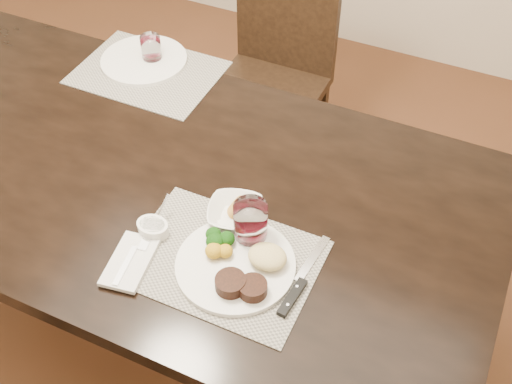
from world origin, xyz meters
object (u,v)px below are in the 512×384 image
at_px(chair_far, 275,66).
at_px(far_plate, 144,60).
at_px(wine_glass_near, 251,224).
at_px(dinner_plate, 240,265).
at_px(steak_knife, 297,288).
at_px(cracker_bowl, 236,212).

distance_m(chair_far, far_plate, 0.62).
bearing_deg(chair_far, wine_glass_near, -69.85).
bearing_deg(far_plate, dinner_plate, -43.88).
bearing_deg(steak_knife, far_plate, 147.64).
bearing_deg(chair_far, far_plate, -119.26).
distance_m(chair_far, wine_glass_near, 1.14).
bearing_deg(chair_far, steak_knife, -64.20).
bearing_deg(far_plate, chair_far, 60.74).
distance_m(dinner_plate, cracker_bowl, 0.17).
bearing_deg(chair_far, dinner_plate, -70.65).
distance_m(steak_knife, cracker_bowl, 0.27).
relative_size(dinner_plate, steak_knife, 1.10).
bearing_deg(far_plate, steak_knife, -38.05).
distance_m(steak_knife, far_plate, 1.04).
relative_size(steak_knife, wine_glass_near, 2.28).
xyz_separation_m(chair_far, cracker_bowl, (0.31, -0.99, 0.27)).
distance_m(chair_far, dinner_plate, 1.23).
height_order(dinner_plate, steak_knife, dinner_plate).
relative_size(dinner_plate, far_plate, 1.02).
height_order(steak_knife, cracker_bowl, cracker_bowl).
xyz_separation_m(dinner_plate, cracker_bowl, (-0.08, 0.15, 0.00)).
xyz_separation_m(dinner_plate, wine_glass_near, (-0.02, 0.10, 0.04)).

